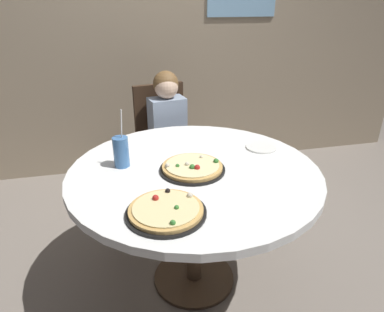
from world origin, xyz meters
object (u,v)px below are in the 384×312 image
(pizza_cheese, at_px, (166,211))
(plate_small, at_px, (261,147))
(dining_table, at_px, (194,184))
(soda_cup, at_px, (121,152))
(chair_wooden, at_px, (164,139))
(diner_child, at_px, (172,153))
(pizza_veggie, at_px, (192,168))

(pizza_cheese, distance_m, plate_small, 0.85)
(dining_table, xyz_separation_m, soda_cup, (-0.36, 0.12, 0.17))
(chair_wooden, bearing_deg, soda_cup, -111.77)
(diner_child, distance_m, pizza_cheese, 1.22)
(chair_wooden, distance_m, pizza_cheese, 1.38)
(chair_wooden, bearing_deg, pizza_cheese, -97.96)
(pizza_veggie, xyz_separation_m, soda_cup, (-0.35, 0.13, 0.06))
(chair_wooden, height_order, diner_child, diner_child)
(soda_cup, distance_m, plate_small, 0.81)
(soda_cup, bearing_deg, pizza_veggie, -21.08)
(diner_child, distance_m, plate_small, 0.81)
(pizza_veggie, relative_size, pizza_cheese, 1.00)
(chair_wooden, bearing_deg, pizza_veggie, -89.81)
(plate_small, bearing_deg, dining_table, -158.95)
(dining_table, distance_m, soda_cup, 0.42)
(dining_table, distance_m, pizza_veggie, 0.11)
(pizza_veggie, bearing_deg, pizza_cheese, -118.56)
(dining_table, bearing_deg, pizza_cheese, -119.09)
(dining_table, relative_size, diner_child, 1.20)
(dining_table, relative_size, pizza_veggie, 3.87)
(dining_table, xyz_separation_m, pizza_cheese, (-0.21, -0.37, 0.11))
(pizza_veggie, bearing_deg, plate_small, 22.25)
(dining_table, relative_size, pizza_cheese, 3.88)
(diner_child, bearing_deg, plate_small, -55.39)
(dining_table, bearing_deg, plate_small, 21.05)
(diner_child, height_order, pizza_veggie, diner_child)
(diner_child, xyz_separation_m, plate_small, (0.43, -0.63, 0.27))
(pizza_veggie, bearing_deg, soda_cup, 158.92)
(diner_child, height_order, plate_small, diner_child)
(chair_wooden, distance_m, diner_child, 0.19)
(pizza_cheese, bearing_deg, dining_table, 60.91)
(diner_child, height_order, pizza_cheese, diner_child)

